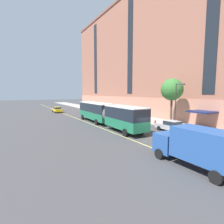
% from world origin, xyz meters
% --- Properties ---
extents(ground_plane, '(260.00, 260.00, 0.00)m').
position_xyz_m(ground_plane, '(0.00, 0.00, 0.00)').
color(ground_plane, '#424244').
extents(sidewalk, '(5.76, 160.00, 0.15)m').
position_xyz_m(sidewalk, '(9.64, 3.00, 0.07)').
color(sidewalk, '#ADA89E').
rests_on(sidewalk, ground).
extents(city_bus, '(3.30, 19.49, 3.60)m').
position_xyz_m(city_bus, '(-0.34, 9.60, 2.09)').
color(city_bus, '#1E704C').
rests_on(city_bus, ground).
extents(parked_car_darkgray_0, '(2.10, 4.66, 1.56)m').
position_xyz_m(parked_car_darkgray_0, '(5.47, 26.24, 0.78)').
color(parked_car_darkgray_0, '#4C4C51').
rests_on(parked_car_darkgray_0, ground).
extents(parked_car_silver_1, '(2.01, 4.59, 1.56)m').
position_xyz_m(parked_car_silver_1, '(5.43, 0.77, 0.78)').
color(parked_car_silver_1, '#B7B7BC').
rests_on(parked_car_silver_1, ground).
extents(parked_car_red_3, '(1.93, 4.21, 1.56)m').
position_xyz_m(parked_car_red_3, '(5.43, 17.67, 0.78)').
color(parked_car_red_3, '#B21E19').
rests_on(parked_car_red_3, ground).
extents(parked_car_green_4, '(1.99, 4.65, 1.56)m').
position_xyz_m(parked_car_green_4, '(5.49, 11.13, 0.78)').
color(parked_car_green_4, '#23603D').
rests_on(parked_car_green_4, ground).
extents(box_truck, '(2.37, 7.52, 2.95)m').
position_xyz_m(box_truck, '(-2.52, -9.02, 1.70)').
color(box_truck, '#285199').
rests_on(box_truck, ground).
extents(taxi_cab, '(2.01, 4.57, 1.56)m').
position_xyz_m(taxi_cab, '(-3.01, 33.34, 0.78)').
color(taxi_cab, yellow).
rests_on(taxi_cab, ground).
extents(street_tree_mid_block, '(3.63, 3.63, 7.64)m').
position_xyz_m(street_tree_mid_block, '(9.16, 4.13, 5.94)').
color(street_tree_mid_block, brown).
rests_on(street_tree_mid_block, sidewalk).
extents(street_lamp, '(0.36, 1.48, 6.64)m').
position_xyz_m(street_lamp, '(7.36, 1.57, 4.24)').
color(street_lamp, '#2D2D30').
rests_on(street_lamp, sidewalk).
extents(fire_hydrant, '(0.42, 0.24, 0.72)m').
position_xyz_m(fire_hydrant, '(7.26, 5.84, 0.49)').
color(fire_hydrant, red).
rests_on(fire_hydrant, sidewalk).
extents(lane_centerline, '(0.16, 140.00, 0.01)m').
position_xyz_m(lane_centerline, '(-2.04, 3.00, 0.00)').
color(lane_centerline, '#E0D66B').
rests_on(lane_centerline, ground).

